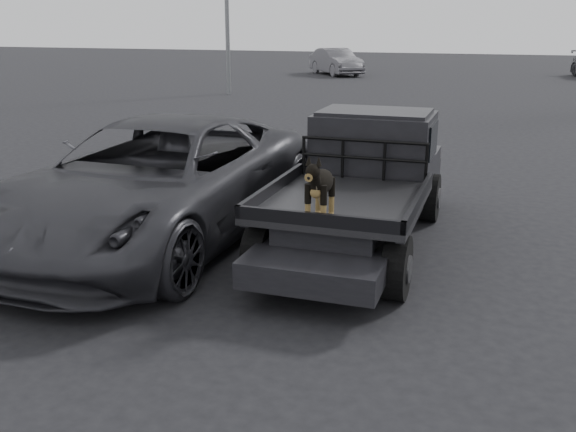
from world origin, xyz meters
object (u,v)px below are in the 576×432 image
(dog, at_px, (320,188))
(distant_car_a, at_px, (336,62))
(parked_suv, at_px, (157,182))
(flatbed_ute, at_px, (358,214))

(dog, xyz_separation_m, distant_car_a, (-7.84, 30.98, -0.53))
(parked_suv, bearing_deg, distant_car_a, 100.81)
(flatbed_ute, bearing_deg, parked_suv, -166.06)
(flatbed_ute, xyz_separation_m, distant_car_a, (-7.89, 29.12, 0.30))
(dog, relative_size, distant_car_a, 0.16)
(flatbed_ute, distance_m, parked_suv, 2.91)
(flatbed_ute, height_order, dog, dog)
(dog, distance_m, distant_car_a, 31.97)
(dog, height_order, distant_car_a, dog)
(flatbed_ute, xyz_separation_m, parked_suv, (-2.80, -0.69, 0.41))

